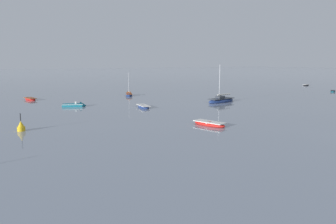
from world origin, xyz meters
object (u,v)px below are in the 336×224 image
Objects in this scene: motorboat_moored_0 at (76,105)px; rowboat_moored_4 at (210,124)px; rowboat_moored_0 at (306,85)px; channel_buoy at (21,127)px; sailboat_moored_0 at (129,95)px; rowboat_moored_1 at (30,99)px; rowboat_moored_3 at (143,107)px; sailboat_moored_1 at (221,100)px; rowboat_moored_2 at (333,91)px.

motorboat_moored_0 reaches higher than rowboat_moored_4.
rowboat_moored_0 is 82.13m from rowboat_moored_4.
rowboat_moored_0 is 1.58× the size of channel_buoy.
rowboat_moored_1 is (-21.94, 2.78, -0.06)m from sailboat_moored_0.
rowboat_moored_0 is 0.81× the size of motorboat_moored_0.
motorboat_moored_0 is (5.81, -15.16, 0.01)m from rowboat_moored_1.
channel_buoy reaches higher than motorboat_moored_0.
channel_buoy reaches higher than rowboat_moored_3.
rowboat_moored_1 is 0.57× the size of sailboat_moored_1.
rowboat_moored_3 is at bearing 24.64° from channel_buoy.
sailboat_moored_0 reaches higher than rowboat_moored_2.
motorboat_moored_0 is 20.85m from channel_buoy.
sailboat_moored_0 is at bearing -24.49° from rowboat_moored_4.
rowboat_moored_0 is 59.36m from sailboat_moored_1.
sailboat_moored_0 is 56.03m from rowboat_moored_2.
channel_buoy is at bearing 51.44° from rowboat_moored_4.
rowboat_moored_3 is (-6.26, -20.19, -0.07)m from sailboat_moored_0.
rowboat_moored_2 is at bearing 60.92° from rowboat_moored_1.
rowboat_moored_1 reaches higher than rowboat_moored_2.
sailboat_moored_1 reaches higher than channel_buoy.
channel_buoy is at bearing -99.23° from motorboat_moored_0.
motorboat_moored_0 reaches higher than rowboat_moored_2.
rowboat_moored_0 is 0.45× the size of sailboat_moored_1.
motorboat_moored_0 is at bearing 5.06° from rowboat_moored_4.
sailboat_moored_0 is at bearing -12.92° from rowboat_moored_0.
rowboat_moored_3 is 23.30m from channel_buoy.
rowboat_moored_4 is at bearing 8.57° from rowboat_moored_1.
sailboat_moored_1 is at bearing 12.59° from channel_buoy.
channel_buoy is at bearing 5.08° from rowboat_moored_0.
rowboat_moored_1 is 44.62m from rowboat_moored_4.
sailboat_moored_1 reaches higher than rowboat_moored_1.
sailboat_moored_0 is 1.18× the size of rowboat_moored_4.
rowboat_moored_1 reaches higher than rowboat_moored_0.
rowboat_moored_3 is 18.77m from rowboat_moored_4.
rowboat_moored_2 is 41.46m from sailboat_moored_1.
channel_buoy is (-5.50, -32.69, 0.27)m from rowboat_moored_1.
rowboat_moored_1 is at bearing 132.25° from rowboat_moored_2.
sailboat_moored_1 is at bearing 151.22° from rowboat_moored_2.
rowboat_moored_4 is (-58.55, -19.08, 0.06)m from rowboat_moored_2.
rowboat_moored_1 is 1.03× the size of rowboat_moored_3.
channel_buoy is (-38.39, -8.57, 0.11)m from sailboat_moored_1.
motorboat_moored_0 reaches higher than rowboat_moored_3.
rowboat_moored_3 is 1.94× the size of channel_buoy.
sailboat_moored_1 is 39.33m from channel_buoy.
sailboat_moored_0 is 1.59× the size of rowboat_moored_0.
sailboat_moored_0 is 0.72× the size of sailboat_moored_1.
sailboat_moored_0 is 66.85m from rowboat_moored_0.
rowboat_moored_2 is 61.58m from rowboat_moored_4.
rowboat_moored_0 is at bearing -169.57° from sailboat_moored_1.
rowboat_moored_3 reaches higher than rowboat_moored_2.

